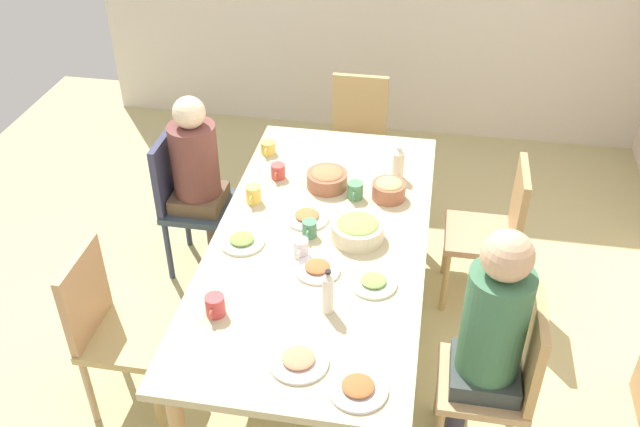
# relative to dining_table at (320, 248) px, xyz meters

# --- Properties ---
(ground_plane) EXTENTS (6.10, 6.10, 0.00)m
(ground_plane) POSITION_rel_dining_table_xyz_m (0.00, 0.00, -0.66)
(ground_plane) COLOR tan
(dining_table) EXTENTS (2.21, 1.07, 0.73)m
(dining_table) POSITION_rel_dining_table_xyz_m (0.00, 0.00, 0.00)
(dining_table) COLOR #C2B48A
(dining_table) RESTS_ON ground_plane
(chair_0) EXTENTS (0.40, 0.40, 0.90)m
(chair_0) POSITION_rel_dining_table_xyz_m (-0.55, 0.91, -0.15)
(chair_0) COLOR tan
(chair_0) RESTS_ON ground_plane
(chair_1) EXTENTS (0.40, 0.40, 0.90)m
(chair_1) POSITION_rel_dining_table_xyz_m (0.55, 0.91, -0.15)
(chair_1) COLOR tan
(chair_1) RESTS_ON ground_plane
(person_1) EXTENTS (0.30, 0.30, 1.27)m
(person_1) POSITION_rel_dining_table_xyz_m (0.55, 0.82, 0.09)
(person_1) COLOR #39384C
(person_1) RESTS_ON ground_plane
(chair_2) EXTENTS (0.40, 0.40, 0.90)m
(chair_2) POSITION_rel_dining_table_xyz_m (0.55, -0.91, -0.15)
(chair_2) COLOR tan
(chair_2) RESTS_ON ground_plane
(chair_3) EXTENTS (0.40, 0.40, 0.90)m
(chair_3) POSITION_rel_dining_table_xyz_m (-0.55, -0.91, -0.15)
(chair_3) COLOR #32424E
(chair_3) RESTS_ON ground_plane
(person_3) EXTENTS (0.30, 0.30, 1.17)m
(person_3) POSITION_rel_dining_table_xyz_m (-0.55, -0.82, 0.03)
(person_3) COLOR brown
(person_3) RESTS_ON ground_plane
(chair_4) EXTENTS (0.40, 0.40, 0.90)m
(chair_4) POSITION_rel_dining_table_xyz_m (-1.48, 0.00, -0.15)
(chair_4) COLOR tan
(chair_4) RESTS_ON ground_plane
(plate_0) EXTENTS (0.23, 0.23, 0.04)m
(plate_0) POSITION_rel_dining_table_xyz_m (-0.15, -0.10, 0.08)
(plate_0) COLOR white
(plate_0) RESTS_ON dining_table
(plate_1) EXTENTS (0.25, 0.25, 0.04)m
(plate_1) POSITION_rel_dining_table_xyz_m (0.83, 0.06, 0.08)
(plate_1) COLOR white
(plate_1) RESTS_ON dining_table
(plate_2) EXTENTS (0.22, 0.22, 0.04)m
(plate_2) POSITION_rel_dining_table_xyz_m (0.31, 0.30, 0.08)
(plate_2) COLOR white
(plate_2) RESTS_ON dining_table
(plate_3) EXTENTS (0.22, 0.22, 0.04)m
(plate_3) POSITION_rel_dining_table_xyz_m (0.11, -0.37, 0.08)
(plate_3) COLOR silver
(plate_3) RESTS_ON dining_table
(plate_4) EXTENTS (0.22, 0.22, 0.04)m
(plate_4) POSITION_rel_dining_table_xyz_m (0.25, 0.03, 0.08)
(plate_4) COLOR white
(plate_4) RESTS_ON dining_table
(plate_5) EXTENTS (0.24, 0.24, 0.04)m
(plate_5) POSITION_rel_dining_table_xyz_m (0.94, 0.31, 0.08)
(plate_5) COLOR white
(plate_5) RESTS_ON dining_table
(bowl_0) EXTENTS (0.18, 0.18, 0.11)m
(bowl_0) POSITION_rel_dining_table_xyz_m (-0.42, 0.30, 0.12)
(bowl_0) COLOR #A25C42
(bowl_0) RESTS_ON dining_table
(bowl_1) EXTENTS (0.23, 0.23, 0.11)m
(bowl_1) POSITION_rel_dining_table_xyz_m (-0.47, -0.04, 0.12)
(bowl_1) COLOR #9D5C41
(bowl_1) RESTS_ON dining_table
(bowl_2) EXTENTS (0.26, 0.26, 0.11)m
(bowl_2) POSITION_rel_dining_table_xyz_m (-0.03, 0.18, 0.12)
(bowl_2) COLOR beige
(bowl_2) RESTS_ON dining_table
(cup_0) EXTENTS (0.12, 0.08, 0.08)m
(cup_0) POSITION_rel_dining_table_xyz_m (-0.51, -0.33, 0.11)
(cup_0) COLOR #C54A43
(cup_0) RESTS_ON dining_table
(cup_1) EXTENTS (0.12, 0.08, 0.10)m
(cup_1) POSITION_rel_dining_table_xyz_m (-0.25, -0.41, 0.11)
(cup_1) COLOR #EBC553
(cup_1) RESTS_ON dining_table
(cup_2) EXTENTS (0.12, 0.08, 0.07)m
(cup_2) POSITION_rel_dining_table_xyz_m (-0.77, -0.45, 0.10)
(cup_2) COLOR #ECC54E
(cup_2) RESTS_ON dining_table
(cup_3) EXTENTS (0.12, 0.09, 0.10)m
(cup_3) POSITION_rel_dining_table_xyz_m (0.62, -0.35, 0.11)
(cup_3) COLOR #CC4547
(cup_3) RESTS_ON dining_table
(cup_4) EXTENTS (0.12, 0.09, 0.09)m
(cup_4) POSITION_rel_dining_table_xyz_m (-0.38, 0.12, 0.11)
(cup_4) COLOR #4D895A
(cup_4) RESTS_ON dining_table
(cup_5) EXTENTS (0.11, 0.07, 0.09)m
(cup_5) POSITION_rel_dining_table_xyz_m (-0.01, -0.05, 0.11)
(cup_5) COLOR #4A825D
(cup_5) RESTS_ON dining_table
(cup_6) EXTENTS (0.11, 0.07, 0.09)m
(cup_6) POSITION_rel_dining_table_xyz_m (0.16, -0.07, 0.11)
(cup_6) COLOR white
(cup_6) RESTS_ON dining_table
(bottle_0) EXTENTS (0.05, 0.05, 0.23)m
(bottle_0) POSITION_rel_dining_table_xyz_m (0.51, 0.13, 0.17)
(bottle_0) COLOR silver
(bottle_0) RESTS_ON dining_table
(bottle_1) EXTENTS (0.06, 0.06, 0.20)m
(bottle_1) POSITION_rel_dining_table_xyz_m (-0.63, 0.33, 0.16)
(bottle_1) COLOR beige
(bottle_1) RESTS_ON dining_table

